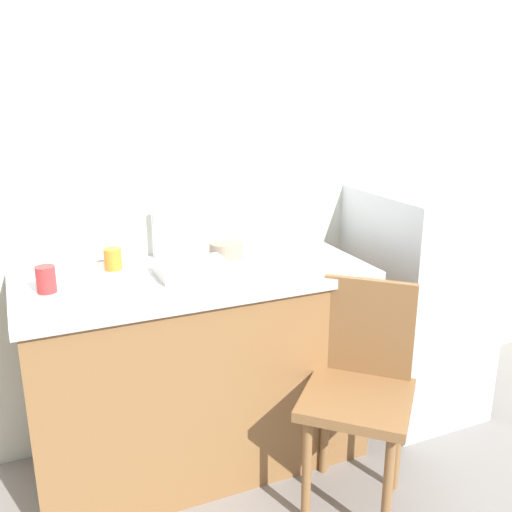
% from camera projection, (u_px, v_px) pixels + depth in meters
% --- Properties ---
extents(back_wall, '(4.80, 0.10, 2.63)m').
position_uv_depth(back_wall, '(246.00, 151.00, 2.63)').
color(back_wall, silver).
rests_on(back_wall, ground_plane).
extents(cabinet_base, '(1.38, 0.60, 0.84)m').
position_uv_depth(cabinet_base, '(198.00, 372.00, 2.44)').
color(cabinet_base, olive).
rests_on(cabinet_base, ground_plane).
extents(countertop, '(1.42, 0.64, 0.04)m').
position_uv_depth(countertop, '(195.00, 276.00, 2.31)').
color(countertop, '#B7B7BC').
rests_on(countertop, cabinet_base).
extents(faucet, '(0.02, 0.02, 0.22)m').
position_uv_depth(faucet, '(155.00, 234.00, 2.46)').
color(faucet, '#B7B7BC').
rests_on(faucet, countertop).
extents(refrigerator, '(0.53, 0.62, 1.13)m').
position_uv_depth(refrigerator, '(416.00, 302.00, 2.84)').
color(refrigerator, silver).
rests_on(refrigerator, ground_plane).
extents(chair, '(0.57, 0.57, 0.89)m').
position_uv_depth(chair, '(360.00, 385.00, 2.19)').
color(chair, olive).
rests_on(chair, ground_plane).
extents(dish_tray, '(0.28, 0.20, 0.05)m').
position_uv_depth(dish_tray, '(193.00, 269.00, 2.27)').
color(dish_tray, white).
rests_on(dish_tray, countertop).
extents(terracotta_bowl, '(0.15, 0.15, 0.07)m').
position_uv_depth(terracotta_bowl, '(226.00, 250.00, 2.50)').
color(terracotta_bowl, gray).
rests_on(terracotta_bowl, countertop).
extents(cup_orange, '(0.07, 0.07, 0.09)m').
position_uv_depth(cup_orange, '(113.00, 259.00, 2.33)').
color(cup_orange, orange).
rests_on(cup_orange, countertop).
extents(cup_red, '(0.07, 0.07, 0.10)m').
position_uv_depth(cup_red, '(46.00, 279.00, 2.07)').
color(cup_red, red).
rests_on(cup_red, countertop).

